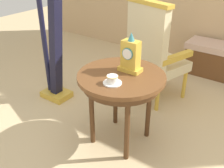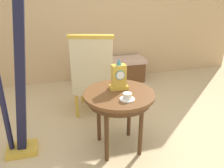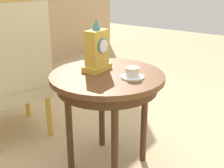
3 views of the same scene
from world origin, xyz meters
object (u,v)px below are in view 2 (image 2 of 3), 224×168
Objects in this scene: side_table at (119,99)px; teacup_left at (127,97)px; mantel_clock at (119,77)px; armchair at (93,74)px; window_bench at (114,70)px; harp at (15,87)px.

teacup_left is at bearing -80.40° from side_table.
mantel_clock is 0.29× the size of armchair.
side_table reaches higher than window_bench.
harp is at bearing 169.21° from side_table.
side_table is at bearing -103.64° from mantel_clock.
side_table is at bearing 99.60° from teacup_left.
armchair is (-0.11, 0.81, -0.00)m from side_table.
teacup_left is 0.13× the size of window_bench.
armchair is (-0.14, 0.71, -0.22)m from mantel_clock.
side_table is 0.20m from teacup_left.
side_table is at bearing -10.79° from harp.
window_bench is at bearing 75.59° from side_table.
teacup_left is at bearing -102.51° from window_bench.
teacup_left is at bearing -88.87° from mantel_clock.
mantel_clock is at bearing 91.13° from teacup_left.
window_bench is (0.45, 2.05, -0.48)m from teacup_left.
armchair is 1.10m from harp.
armchair reaches higher than window_bench.
harp reaches higher than teacup_left.
armchair reaches higher than mantel_clock.
armchair reaches higher than side_table.
harp is at bearing -131.39° from window_bench.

